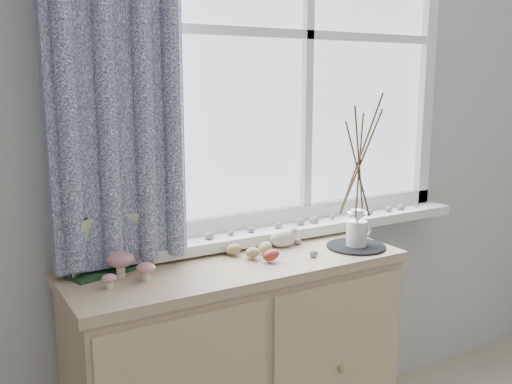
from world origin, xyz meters
TOP-DOWN VIEW (x-y plane):
  - sideboard at (-0.15, 1.75)m, footprint 1.20×0.45m
  - botanical_book at (-0.57, 1.83)m, footprint 0.32×0.20m
  - toadstool_cluster at (-0.54, 1.77)m, footprint 0.18×0.15m
  - wooden_eggs at (-0.07, 1.75)m, footprint 0.16×0.17m
  - songbird_figurine at (0.08, 1.82)m, footprint 0.15×0.09m
  - crocheted_doily at (0.32, 1.67)m, footprint 0.22×0.22m
  - twig_pitcher at (0.32, 1.67)m, footprint 0.21×0.21m
  - sideboard_pebbles at (0.20, 1.71)m, footprint 0.25×0.19m

SIDE VIEW (x-z plane):
  - sideboard at x=-0.15m, z-range 0.00..0.85m
  - crocheted_doily at x=0.32m, z-range 0.85..0.86m
  - sideboard_pebbles at x=0.20m, z-range 0.85..0.87m
  - wooden_eggs at x=-0.07m, z-range 0.84..0.90m
  - songbird_figurine at x=0.08m, z-range 0.85..0.92m
  - toadstool_cluster at x=-0.54m, z-range 0.86..0.94m
  - botanical_book at x=-0.57m, z-range 0.85..1.06m
  - twig_pitcher at x=0.32m, z-range 0.89..1.48m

